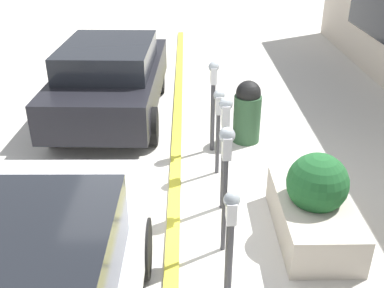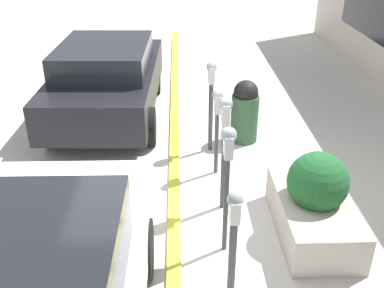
# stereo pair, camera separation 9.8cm
# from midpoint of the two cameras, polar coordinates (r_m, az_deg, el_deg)

# --- Properties ---
(ground_plane) EXTENTS (40.00, 40.00, 0.00)m
(ground_plane) POSITION_cam_midpoint_polar(r_m,az_deg,el_deg) (5.96, -1.97, -7.82)
(ground_plane) COLOR beige
(curb_strip) EXTENTS (19.00, 0.16, 0.04)m
(curb_strip) POSITION_cam_midpoint_polar(r_m,az_deg,el_deg) (5.95, -2.75, -7.68)
(curb_strip) COLOR gold
(curb_strip) RESTS_ON ground_plane
(parking_meter_nearest) EXTENTS (0.18, 0.15, 1.25)m
(parking_meter_nearest) POSITION_cam_midpoint_polar(r_m,az_deg,el_deg) (4.20, 4.63, -10.89)
(parking_meter_nearest) COLOR #38383D
(parking_meter_nearest) RESTS_ON ground_plane
(parking_meter_second) EXTENTS (0.20, 0.17, 1.54)m
(parking_meter_second) POSITION_cam_midpoint_polar(r_m,az_deg,el_deg) (4.63, 3.96, -2.03)
(parking_meter_second) COLOR #38383D
(parking_meter_second) RESTS_ON ground_plane
(parking_meter_middle) EXTENTS (0.19, 0.16, 1.53)m
(parking_meter_middle) POSITION_cam_midpoint_polar(r_m,az_deg,el_deg) (5.40, 3.68, 1.45)
(parking_meter_middle) COLOR #38383D
(parking_meter_middle) RESTS_ON ground_plane
(parking_meter_fourth) EXTENTS (0.18, 0.16, 1.30)m
(parking_meter_fourth) POSITION_cam_midpoint_polar(r_m,az_deg,el_deg) (6.24, 2.78, 3.96)
(parking_meter_fourth) COLOR #38383D
(parking_meter_fourth) RESTS_ON ground_plane
(parking_meter_farthest) EXTENTS (0.19, 0.16, 1.47)m
(parking_meter_farthest) POSITION_cam_midpoint_polar(r_m,az_deg,el_deg) (6.88, 2.04, 6.86)
(parking_meter_farthest) COLOR #38383D
(parking_meter_farthest) RESTS_ON ground_plane
(planter_box) EXTENTS (1.57, 0.82, 1.05)m
(planter_box) POSITION_cam_midpoint_polar(r_m,az_deg,el_deg) (5.46, 14.79, -7.32)
(planter_box) COLOR #B2A899
(planter_box) RESTS_ON ground_plane
(parked_car_middle) EXTENTS (3.96, 1.86, 1.42)m
(parked_car_middle) POSITION_cam_midpoint_polar(r_m,az_deg,el_deg) (8.39, -11.00, 8.18)
(parked_car_middle) COLOR black
(parked_car_middle) RESTS_ON ground_plane
(trash_bin) EXTENTS (0.45, 0.45, 1.05)m
(trash_bin) POSITION_cam_midpoint_polar(r_m,az_deg,el_deg) (7.43, 6.35, 4.19)
(trash_bin) COLOR #2D5133
(trash_bin) RESTS_ON ground_plane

